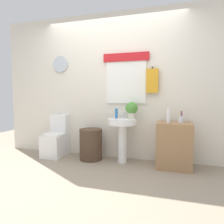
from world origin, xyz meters
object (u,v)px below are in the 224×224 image
Objects in this scene: toilet at (57,140)px; laundry_hamper at (91,144)px; pedestal_sink at (122,130)px; wooden_cabinet at (174,145)px; soap_bottle at (116,113)px; toothbrush_cup at (181,119)px; potted_plant at (132,109)px; lotion_bottle at (168,116)px.

laundry_hamper is (0.71, -0.04, -0.03)m from toilet.
wooden_cabinet is (0.83, 0.00, -0.20)m from pedestal_sink.
soap_bottle reaches higher than laundry_hamper.
pedestal_sink is 0.31m from soap_bottle.
pedestal_sink is at bearing -0.00° from laundry_hamper.
pedestal_sink is 0.95m from toothbrush_cup.
soap_bottle is 0.59× the size of potted_plant.
toothbrush_cup is (1.50, 0.02, 0.49)m from laundry_hamper.
toilet is 1.55m from potted_plant.
pedestal_sink is 0.79m from lotion_bottle.
potted_plant is 1.29× the size of lotion_bottle.
toothbrush_cup reaches higher than wooden_cabinet.
wooden_cabinet reaches higher than laundry_hamper.
lotion_bottle is (2.02, -0.08, 0.52)m from toilet.
pedestal_sink is (0.57, -0.00, 0.28)m from laundry_hamper.
pedestal_sink reaches higher than wooden_cabinet.
toothbrush_cup is (0.92, 0.02, 0.21)m from pedestal_sink.
soap_bottle is at bearing 157.38° from pedestal_sink.
lotion_bottle is 0.20m from toothbrush_cup.
potted_plant is 0.61m from lotion_bottle.
toothbrush_cup is at bearing -0.40° from toilet.
potted_plant is at bearing 4.81° from laundry_hamper.
soap_bottle is (-0.12, 0.05, 0.28)m from pedestal_sink.
toothbrush_cup is at bearing -2.93° from potted_plant.
pedestal_sink is at bearing -156.80° from potted_plant.
potted_plant reaches higher than toothbrush_cup.
soap_bottle is (0.45, 0.05, 0.56)m from laundry_hamper.
lotion_bottle reaches higher than wooden_cabinet.
soap_bottle is 0.27m from potted_plant.
potted_plant is at bearing 0.99° from toilet.
pedestal_sink is at bearing 176.90° from lotion_bottle.
potted_plant is at bearing 2.20° from soap_bottle.
lotion_bottle is at bearing -2.13° from toilet.
wooden_cabinet is at bearing -3.01° from soap_bottle.
laundry_hamper is 3.31× the size of soap_bottle.
toothbrush_cup reaches higher than toilet.
soap_bottle is at bearing 0.72° from toilet.
toilet is 2.12m from wooden_cabinet.
pedestal_sink is 4.55× the size of soap_bottle.
laundry_hamper is at bearing 178.25° from lotion_bottle.
wooden_cabinet is at bearing 0.00° from pedestal_sink.
lotion_bottle is at bearing -9.49° from potted_plant.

